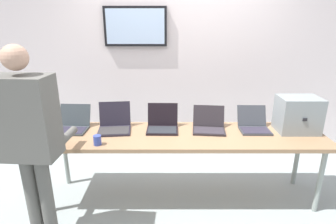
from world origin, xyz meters
TOP-DOWN VIEW (x-y plane):
  - ground at (0.00, 0.00)m, footprint 8.00×8.00m
  - back_wall at (-0.01, 1.13)m, footprint 8.00×0.11m
  - workbench at (0.00, 0.00)m, footprint 2.88×0.70m
  - equipment_box at (1.19, 0.08)m, footprint 0.41×0.31m
  - laptop_station_0 at (-1.17, 0.13)m, footprint 0.35×0.35m
  - laptop_station_1 at (-0.72, 0.12)m, footprint 0.36×0.35m
  - laptop_station_2 at (-0.21, 0.13)m, footprint 0.33×0.31m
  - laptop_station_3 at (0.28, 0.12)m, footprint 0.36×0.36m
  - laptop_station_4 at (0.76, 0.13)m, footprint 0.31×0.34m
  - person at (-1.23, -0.62)m, footprint 0.46×0.61m
  - coffee_mug at (-0.81, -0.25)m, footprint 0.07×0.07m

SIDE VIEW (x-z plane):
  - ground at x=0.00m, z-range -0.04..0.00m
  - workbench at x=0.00m, z-range 0.32..1.06m
  - coffee_mug at x=-0.81m, z-range 0.74..0.83m
  - laptop_station_4 at x=0.76m, z-range 0.68..0.91m
  - laptop_station_3 at x=0.28m, z-range 0.68..0.91m
  - laptop_station_0 at x=-1.17m, z-range 0.68..0.92m
  - laptop_station_2 at x=-0.21m, z-range 0.67..0.93m
  - laptop_station_1 at x=-0.72m, z-range 0.67..0.94m
  - equipment_box at x=1.19m, z-range 0.74..1.11m
  - person at x=-1.23m, z-range 0.18..1.87m
  - back_wall at x=-0.01m, z-range 0.01..2.64m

